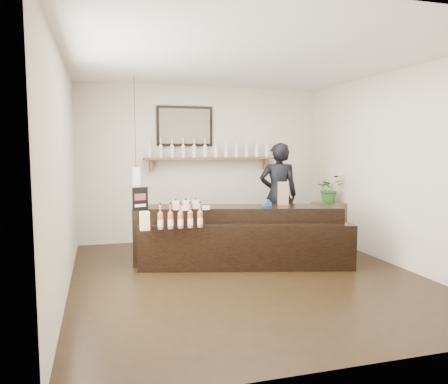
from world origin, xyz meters
TOP-DOWN VIEW (x-y plane):
  - ground at (0.00, 0.00)m, footprint 5.00×5.00m
  - room_shell at (0.00, 0.00)m, footprint 5.00×5.00m
  - back_wall_decor at (-0.15, 2.37)m, footprint 2.66×0.96m
  - counter at (0.09, 0.59)m, footprint 3.05×1.55m
  - promo_sign at (-1.32, 0.69)m, footprint 0.22×0.10m
  - paper_bag at (0.81, 0.70)m, footprint 0.18×0.16m
  - tape_dispenser at (0.53, 0.62)m, footprint 0.12×0.07m
  - side_cabinet at (2.00, 1.42)m, footprint 0.51×0.60m
  - potted_plant at (2.00, 1.42)m, footprint 0.53×0.49m
  - shopkeeper at (1.10, 1.55)m, footprint 0.84×0.67m

SIDE VIEW (x-z plane):
  - ground at x=0.00m, z-range 0.00..0.00m
  - side_cabinet at x=2.00m, z-range 0.00..0.74m
  - counter at x=0.09m, z-range -0.10..0.89m
  - tape_dispenser at x=0.53m, z-range 0.83..0.93m
  - potted_plant at x=2.00m, z-range 0.74..1.23m
  - promo_sign at x=-1.32m, z-range 0.84..1.16m
  - shopkeeper at x=1.10m, z-range 0.00..2.01m
  - paper_bag at x=0.81m, z-range 0.84..1.18m
  - room_shell at x=0.00m, z-range -0.80..4.20m
  - back_wall_decor at x=-0.15m, z-range 0.91..2.60m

